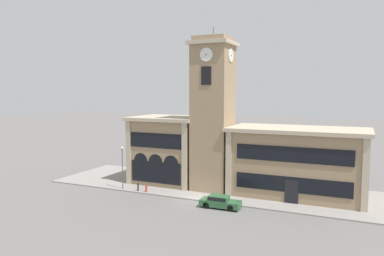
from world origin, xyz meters
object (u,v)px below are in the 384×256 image
at_px(parked_car_near, 220,201).
at_px(fire_hydrant, 146,189).
at_px(street_lamp, 122,161).
at_px(bollard, 138,187).

distance_m(parked_car_near, fire_hydrant, 10.72).
height_order(street_lamp, bollard, street_lamp).
distance_m(bollard, fire_hydrant, 1.22).
distance_m(parked_car_near, street_lamp, 14.60).
xyz_separation_m(parked_car_near, fire_hydrant, (-10.55, 1.88, -0.16)).
relative_size(parked_car_near, bollard, 4.21).
bearing_deg(parked_car_near, bollard, 169.23).
bearing_deg(fire_hydrant, parked_car_near, -10.08).
bearing_deg(parked_car_near, street_lamp, 170.49).
xyz_separation_m(street_lamp, fire_hydrant, (3.59, -0.08, -3.23)).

